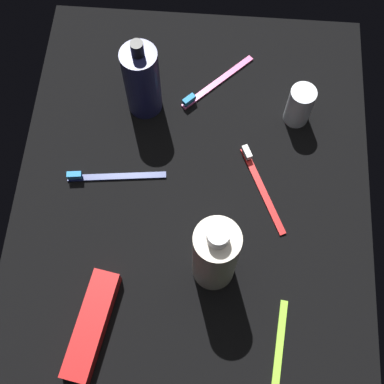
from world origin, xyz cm
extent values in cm
cube|color=black|center=(0.00, 0.00, -0.60)|extent=(84.00, 64.00, 1.20)
cylinder|color=#1C1E4B|center=(18.95, 10.47, 7.83)|extent=(6.57, 6.57, 15.66)
cylinder|color=black|center=(18.95, 10.47, 17.06)|extent=(2.20, 2.20, 2.80)
cylinder|color=silver|center=(-12.80, -4.56, 8.70)|extent=(7.08, 7.08, 17.40)
cylinder|color=silver|center=(-12.80, -4.56, 18.50)|extent=(3.20, 3.20, 2.20)
cylinder|color=silver|center=(18.18, -18.57, 4.37)|extent=(4.75, 4.75, 8.74)
cube|color=navy|center=(3.17, 14.00, 0.45)|extent=(3.24, 18.02, 0.90)
cube|color=#338CCC|center=(2.31, 21.45, 1.50)|extent=(1.39, 2.71, 1.20)
cube|color=#8CD133|center=(-26.20, -15.78, 0.45)|extent=(18.03, 2.99, 0.90)
cube|color=#E55999|center=(25.03, -3.27, 0.45)|extent=(13.55, 13.60, 0.90)
cube|color=#338CCC|center=(19.74, 2.05, 1.50)|extent=(2.61, 2.62, 1.20)
cube|color=red|center=(2.44, -12.59, 0.45)|extent=(16.83, 8.67, 0.90)
cube|color=white|center=(9.24, -9.43, 1.50)|extent=(2.82, 2.09, 1.20)
cube|color=red|center=(-23.81, 14.41, 1.60)|extent=(18.10, 7.38, 3.20)
camera|label=1|loc=(-35.32, -2.62, 87.99)|focal=49.34mm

